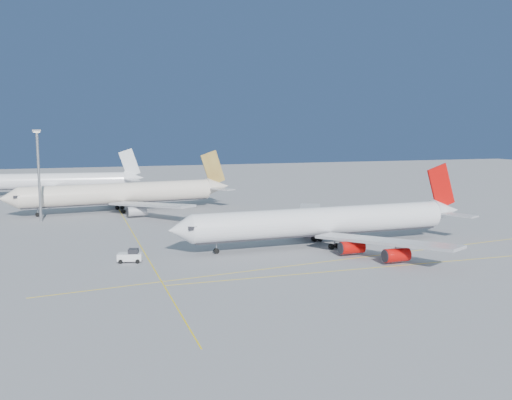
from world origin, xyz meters
name	(u,v)px	position (x,y,z in m)	size (l,w,h in m)	color
ground	(357,249)	(0.00, 0.00, 0.00)	(500.00, 500.00, 0.00)	slate
taxiway_lines	(275,248)	(-14.71, 6.34, 0.01)	(118.86, 140.00, 0.02)	yellow
airliner_virgin	(328,221)	(-3.60, 5.75, 4.84)	(65.08, 58.48, 16.06)	white
airliner_etihad	(124,193)	(-38.82, 65.78, 5.14)	(64.66, 59.31, 16.88)	beige
airliner_third	(57,181)	(-57.68, 112.32, 4.90)	(60.36, 55.30, 16.19)	white
pushback_tug	(131,256)	(-43.25, 3.00, 1.11)	(4.65, 3.46, 2.39)	white
light_mast	(38,168)	(-60.47, 54.01, 13.66)	(2.00, 2.00, 23.15)	gray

